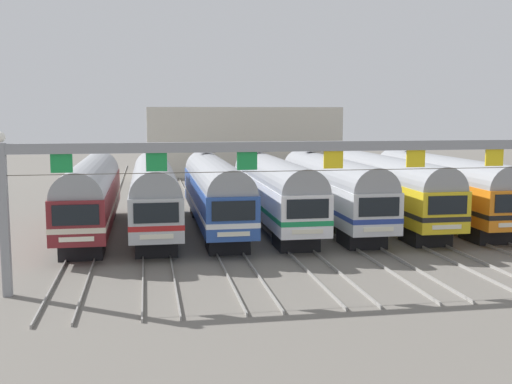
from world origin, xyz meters
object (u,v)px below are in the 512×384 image
(commuter_train_silver, at_px, (331,187))
(commuter_train_orange, at_px, (440,185))
(commuter_train_yellow, at_px, (387,186))
(commuter_train_blue, at_px, (215,190))
(commuter_train_stainless, at_px, (154,191))
(commuter_train_maroon, at_px, (91,193))
(catenary_gantry, at_px, (333,164))
(commuter_train_white, at_px, (274,189))

(commuter_train_silver, bearing_deg, commuter_train_orange, 0.00)
(commuter_train_silver, distance_m, commuter_train_yellow, 3.95)
(commuter_train_silver, bearing_deg, commuter_train_yellow, -0.06)
(commuter_train_blue, height_order, commuter_train_yellow, commuter_train_blue)
(commuter_train_stainless, relative_size, commuter_train_silver, 1.00)
(commuter_train_maroon, height_order, commuter_train_orange, commuter_train_orange)
(catenary_gantry, bearing_deg, commuter_train_blue, 106.33)
(commuter_train_maroon, height_order, commuter_train_silver, commuter_train_silver)
(commuter_train_blue, bearing_deg, commuter_train_silver, 0.00)
(commuter_train_blue, bearing_deg, commuter_train_white, 0.00)
(commuter_train_blue, distance_m, catenary_gantry, 14.33)
(commuter_train_silver, height_order, commuter_train_orange, same)
(commuter_train_silver, bearing_deg, commuter_train_white, 180.00)
(commuter_train_stainless, height_order, commuter_train_orange, same)
(commuter_train_yellow, height_order, commuter_train_orange, commuter_train_orange)
(commuter_train_maroon, distance_m, commuter_train_orange, 23.73)
(commuter_train_maroon, bearing_deg, commuter_train_stainless, 0.06)
(commuter_train_blue, relative_size, commuter_train_yellow, 1.00)
(commuter_train_white, bearing_deg, commuter_train_silver, 0.00)
(commuter_train_white, relative_size, catenary_gantry, 0.62)
(commuter_train_stainless, relative_size, commuter_train_orange, 1.00)
(commuter_train_yellow, bearing_deg, commuter_train_blue, 179.98)
(commuter_train_orange, height_order, catenary_gantry, catenary_gantry)
(commuter_train_silver, bearing_deg, commuter_train_stainless, 180.00)
(commuter_train_maroon, relative_size, commuter_train_yellow, 1.00)
(commuter_train_stainless, bearing_deg, commuter_train_maroon, -179.94)
(commuter_train_white, distance_m, commuter_train_orange, 11.86)
(commuter_train_white, bearing_deg, commuter_train_orange, 0.00)
(commuter_train_stainless, relative_size, commuter_train_yellow, 1.00)
(commuter_train_white, bearing_deg, catenary_gantry, -90.00)
(commuter_train_silver, relative_size, catenary_gantry, 0.62)
(commuter_train_maroon, bearing_deg, commuter_train_blue, 0.03)
(commuter_train_maroon, bearing_deg, commuter_train_yellow, 0.00)
(commuter_train_stainless, relative_size, commuter_train_white, 1.00)
(commuter_train_stainless, bearing_deg, commuter_train_blue, 0.00)
(commuter_train_silver, bearing_deg, catenary_gantry, -106.33)
(commuter_train_white, height_order, commuter_train_silver, same)
(commuter_train_silver, height_order, catenary_gantry, catenary_gantry)
(commuter_train_yellow, bearing_deg, commuter_train_stainless, 179.98)
(commuter_train_blue, distance_m, commuter_train_white, 3.95)
(commuter_train_maroon, distance_m, commuter_train_yellow, 19.77)
(commuter_train_white, distance_m, commuter_train_yellow, 7.91)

